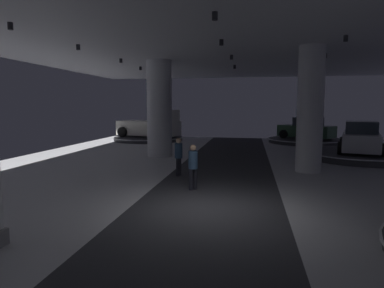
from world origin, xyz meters
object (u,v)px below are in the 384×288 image
(column_right, at_px, (310,110))
(display_platform_far_right, at_px, (360,155))
(display_platform_deep_left, at_px, (148,138))
(visitor_walking_near, at_px, (193,164))
(column_left, at_px, (159,109))
(visitor_walking_far, at_px, (179,154))
(display_platform_deep_right, at_px, (306,140))
(display_car_far_right, at_px, (361,138))
(display_car_deep_right, at_px, (307,129))
(pickup_truck_deep_left, at_px, (151,126))

(column_right, bearing_deg, display_platform_far_right, 51.36)
(display_platform_deep_left, height_order, visitor_walking_near, visitor_walking_near)
(column_left, xyz_separation_m, visitor_walking_far, (2.27, -5.34, -1.84))
(display_platform_deep_right, xyz_separation_m, visitor_walking_near, (-6.32, -16.65, 0.73))
(display_car_far_right, bearing_deg, display_car_deep_right, 101.07)
(display_platform_far_right, bearing_deg, visitor_walking_far, -145.20)
(display_platform_deep_right, height_order, visitor_walking_near, visitor_walking_near)
(display_platform_deep_right, bearing_deg, display_car_deep_right, -35.33)
(display_platform_deep_left, distance_m, visitor_walking_far, 15.06)
(display_platform_deep_right, relative_size, display_car_far_right, 1.31)
(column_right, distance_m, visitor_walking_far, 6.10)
(display_platform_deep_left, height_order, display_platform_far_right, display_platform_far_right)
(pickup_truck_deep_left, bearing_deg, display_platform_deep_left, 161.18)
(column_right, distance_m, display_platform_deep_left, 16.60)
(display_platform_deep_left, xyz_separation_m, display_car_far_right, (14.57, -7.76, 0.97))
(display_platform_deep_right, xyz_separation_m, visitor_walking_far, (-7.31, -14.41, 0.73))
(visitor_walking_near, bearing_deg, column_left, 113.29)
(display_car_far_right, distance_m, visitor_walking_near, 11.59)
(display_platform_far_right, bearing_deg, display_car_far_right, -105.68)
(visitor_walking_near, distance_m, visitor_walking_far, 2.46)
(display_platform_deep_left, bearing_deg, column_right, -47.30)
(column_right, xyz_separation_m, display_platform_far_right, (3.45, 4.32, -2.54))
(column_right, xyz_separation_m, visitor_walking_near, (-4.50, -4.15, -1.84))
(display_platform_far_right, height_order, visitor_walking_far, visitor_walking_far)
(display_car_far_right, bearing_deg, column_right, -128.76)
(display_platform_deep_left, bearing_deg, column_left, -68.70)
(display_car_deep_right, bearing_deg, column_right, -98.39)
(display_car_far_right, height_order, visitor_walking_near, display_car_far_right)
(visitor_walking_near, xyz_separation_m, visitor_walking_far, (-1.00, 2.25, 0.00))
(column_right, relative_size, display_car_far_right, 1.21)
(display_car_deep_right, height_order, visitor_walking_far, display_car_deep_right)
(column_right, relative_size, pickup_truck_deep_left, 0.97)
(column_right, height_order, visitor_walking_near, column_right)
(column_left, relative_size, display_platform_deep_right, 0.93)
(display_platform_deep_right, bearing_deg, visitor_walking_far, -116.91)
(pickup_truck_deep_left, height_order, display_platform_far_right, pickup_truck_deep_left)
(pickup_truck_deep_left, xyz_separation_m, visitor_walking_near, (6.32, -16.10, -0.33))
(visitor_walking_near, bearing_deg, display_platform_deep_right, 69.23)
(display_car_deep_right, distance_m, visitor_walking_near, 17.80)
(display_platform_deep_left, xyz_separation_m, display_car_deep_right, (12.97, 0.43, 0.92))
(display_platform_deep_left, relative_size, display_car_far_right, 1.30)
(display_platform_deep_right, distance_m, display_platform_far_right, 8.35)
(display_platform_deep_left, distance_m, visitor_walking_near, 17.52)
(column_right, bearing_deg, display_platform_deep_right, 81.74)
(display_platform_deep_right, height_order, display_car_deep_right, display_car_deep_right)
(pickup_truck_deep_left, relative_size, display_platform_deep_right, 0.96)
(column_left, relative_size, display_platform_far_right, 0.92)
(display_platform_deep_left, bearing_deg, display_car_far_right, -28.05)
(column_left, relative_size, pickup_truck_deep_left, 0.97)
(column_left, height_order, pickup_truck_deep_left, column_left)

